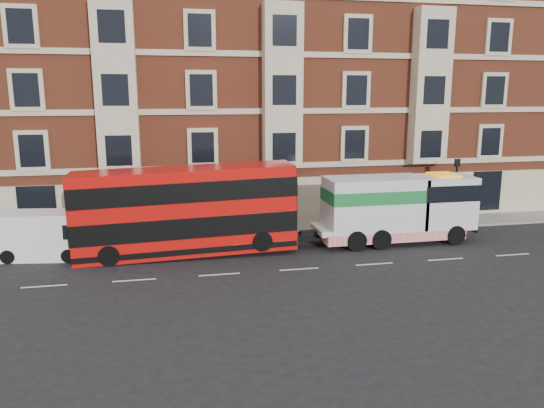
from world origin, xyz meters
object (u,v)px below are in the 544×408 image
Objects in this scene: double_decker_bus at (185,209)px; tow_truck at (395,208)px; box_van at (43,236)px; pedestrian at (8,229)px.

tow_truck is (12.06, -0.00, -0.44)m from double_decker_bus.
box_van is (-19.53, 0.90, -0.85)m from tow_truck.
double_decker_bus is 11.06m from pedestrian.
double_decker_bus is 7.63m from box_van.
box_van is at bearing -10.40° from pedestrian.
box_van reaches higher than pedestrian.
double_decker_bus is 7.75× the size of pedestrian.
pedestrian is at bearing 157.46° from double_decker_bus.
double_decker_bus is at bearing 18.44° from pedestrian.
box_van is at bearing 177.37° from tow_truck.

